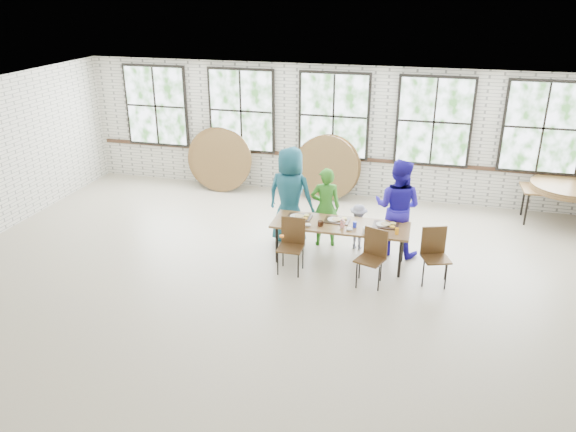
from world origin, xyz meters
name	(u,v)px	position (x,y,z in m)	size (l,w,h in m)	color
room	(334,118)	(0.00, 4.44, 1.83)	(12.00, 12.00, 12.00)	#B4AA8F
dining_table	(340,227)	(0.79, 1.00, 0.69)	(2.40, 0.81, 0.74)	brown
chair_near_left	(292,240)	(0.04, 0.51, 0.56)	(0.42, 0.41, 0.95)	#493018
chair_near_right	(373,252)	(1.44, 0.40, 0.56)	(0.53, 0.52, 0.95)	#493018
chair_spare	(435,250)	(2.42, 0.73, 0.56)	(0.54, 0.53, 0.95)	#493018
adult_teal	(290,196)	(-0.29, 1.65, 0.94)	(0.92, 0.60, 1.87)	#1C5F6D
adult_green	(325,207)	(0.39, 1.65, 0.77)	(0.56, 0.37, 1.53)	#2E7A20
toddler	(358,227)	(1.02, 1.65, 0.44)	(0.57, 0.33, 0.88)	#13173D
adult_blue	(398,207)	(1.72, 1.65, 0.90)	(0.88, 0.68, 1.80)	#2519AF
storage_table	(568,193)	(5.00, 3.91, 0.69)	(1.83, 0.83, 0.74)	brown
tabletop_clutter	(346,224)	(0.89, 0.97, 0.77)	(2.01, 0.63, 0.11)	black
round_tops_stacked	(569,187)	(5.00, 3.91, 0.80)	(1.50, 1.50, 0.13)	brown
round_tops_leaning	(272,163)	(-1.38, 4.14, 0.73)	(4.24, 0.51, 1.49)	brown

